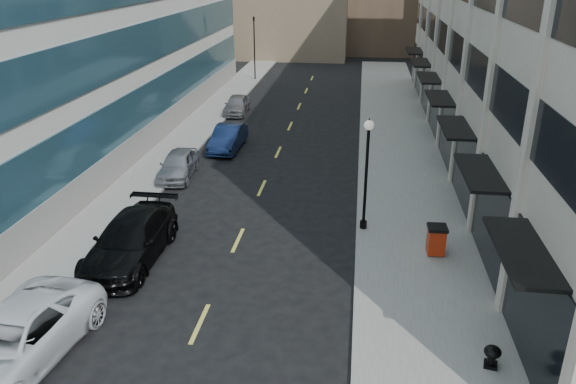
% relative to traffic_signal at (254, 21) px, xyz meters
% --- Properties ---
extents(sidewalk_right, '(5.00, 80.00, 0.15)m').
position_rel_traffic_signal_xyz_m(sidewalk_right, '(13.00, -28.00, -5.64)').
color(sidewalk_right, gray).
rests_on(sidewalk_right, ground).
extents(sidewalk_left, '(3.00, 80.00, 0.15)m').
position_rel_traffic_signal_xyz_m(sidewalk_left, '(-1.00, -28.00, -5.64)').
color(sidewalk_left, gray).
rests_on(sidewalk_left, ground).
extents(road_centerline, '(0.15, 68.20, 0.01)m').
position_rel_traffic_signal_xyz_m(road_centerline, '(5.50, -31.00, -5.71)').
color(road_centerline, '#D8CC4C').
rests_on(road_centerline, ground).
extents(traffic_signal, '(0.66, 0.66, 6.98)m').
position_rel_traffic_signal_xyz_m(traffic_signal, '(0.00, 0.00, 0.00)').
color(traffic_signal, black).
rests_on(traffic_signal, ground).
extents(car_white_van, '(3.56, 6.49, 1.72)m').
position_rel_traffic_signal_xyz_m(car_white_van, '(0.70, -42.63, -4.86)').
color(car_white_van, white).
rests_on(car_white_van, ground).
extents(car_black_pickup, '(2.48, 6.02, 1.74)m').
position_rel_traffic_signal_xyz_m(car_black_pickup, '(1.69, -36.18, -4.85)').
color(car_black_pickup, black).
rests_on(car_black_pickup, ground).
extents(car_silver_sedan, '(2.02, 4.39, 1.46)m').
position_rel_traffic_signal_xyz_m(car_silver_sedan, '(0.70, -27.00, -4.99)').
color(car_silver_sedan, gray).
rests_on(car_silver_sedan, ground).
extents(car_blue_sedan, '(1.70, 4.61, 1.51)m').
position_rel_traffic_signal_xyz_m(car_blue_sedan, '(2.30, -21.85, -4.96)').
color(car_blue_sedan, '#111E41').
rests_on(car_blue_sedan, ground).
extents(car_grey_sedan, '(1.86, 4.27, 1.43)m').
position_rel_traffic_signal_xyz_m(car_grey_sedan, '(0.96, -13.00, -5.00)').
color(car_grey_sedan, gray).
rests_on(car_grey_sedan, ground).
extents(trash_bin, '(0.78, 0.86, 1.22)m').
position_rel_traffic_signal_xyz_m(trash_bin, '(13.66, -34.43, -4.91)').
color(trash_bin, '#A9240B').
rests_on(trash_bin, sidewalk_right).
extents(lamppost, '(0.42, 0.42, 4.99)m').
position_rel_traffic_signal_xyz_m(lamppost, '(10.80, -32.42, -2.64)').
color(lamppost, black).
rests_on(lamppost, sidewalk_right).
extents(urn_planter, '(0.50, 0.50, 0.69)m').
position_rel_traffic_signal_xyz_m(urn_planter, '(14.50, -41.14, -5.15)').
color(urn_planter, black).
rests_on(urn_planter, sidewalk_right).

